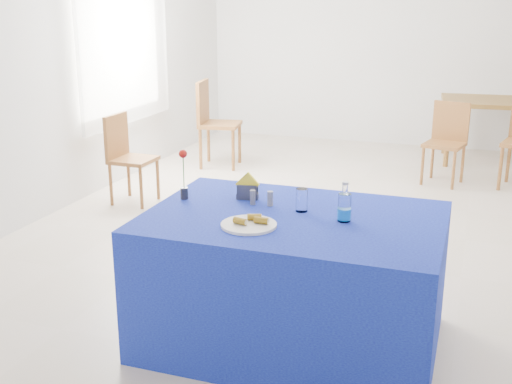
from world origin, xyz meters
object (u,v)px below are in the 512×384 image
chair_win_a (126,152)px  chair_win_b (212,117)px  blue_table (293,280)px  water_bottle (344,208)px  plate (249,225)px  chair_bg_left (447,137)px  oak_table (502,106)px

chair_win_a → chair_win_b: chair_win_b is taller
blue_table → chair_win_a: size_ratio=1.89×
water_bottle → plate: bearing=-151.6°
chair_bg_left → chair_win_b: (-2.61, -0.16, 0.08)m
chair_win_b → water_bottle: bearing=-157.0°
chair_bg_left → chair_win_b: size_ratio=0.86×
blue_table → oak_table: 4.99m
plate → chair_win_b: bearing=115.5°
oak_table → chair_bg_left: size_ratio=1.68×
chair_win_a → chair_bg_left: bearing=-58.1°
plate → water_bottle: size_ratio=1.35×
oak_table → chair_win_a: size_ratio=1.69×
chair_bg_left → blue_table: bearing=-85.8°
water_bottle → oak_table: water_bottle is taller
oak_table → chair_win_b: bearing=-158.4°
oak_table → chair_bg_left: 1.23m
chair_win_a → water_bottle: bearing=-128.2°
blue_table → oak_table: size_ratio=1.11×
blue_table → chair_bg_left: chair_bg_left is taller
blue_table → water_bottle: 0.53m
blue_table → chair_win_a: (-2.23, 2.03, 0.11)m
oak_table → chair_win_b: size_ratio=1.44×
water_bottle → chair_win_b: 4.26m
water_bottle → chair_win_a: (-2.51, 2.03, -0.34)m
water_bottle → chair_win_a: 3.25m
plate → chair_win_a: size_ratio=0.34×
plate → oak_table: bearing=75.3°
chair_bg_left → plate: bearing=-87.7°
blue_table → chair_win_b: 4.11m
plate → chair_bg_left: bearing=78.8°
plate → water_bottle: (0.45, 0.24, 0.06)m
oak_table → plate: bearing=-104.7°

